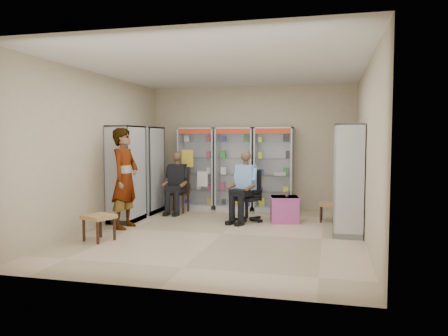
% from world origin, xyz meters
% --- Properties ---
extents(floor, '(6.00, 6.00, 0.00)m').
position_xyz_m(floor, '(0.00, 0.00, 0.00)').
color(floor, '#C7AC8A').
rests_on(floor, ground).
extents(room_shell, '(5.02, 6.02, 3.01)m').
position_xyz_m(room_shell, '(0.00, 0.00, 1.97)').
color(room_shell, '#BDAB8C').
rests_on(room_shell, ground).
extents(cabinet_back_left, '(0.90, 0.50, 2.00)m').
position_xyz_m(cabinet_back_left, '(-1.30, 2.73, 1.00)').
color(cabinet_back_left, silver).
rests_on(cabinet_back_left, floor).
extents(cabinet_back_mid, '(0.90, 0.50, 2.00)m').
position_xyz_m(cabinet_back_mid, '(-0.35, 2.73, 1.00)').
color(cabinet_back_mid, '#A7AAAE').
rests_on(cabinet_back_mid, floor).
extents(cabinet_back_right, '(0.90, 0.50, 2.00)m').
position_xyz_m(cabinet_back_right, '(0.60, 2.73, 1.00)').
color(cabinet_back_right, '#A8AAB0').
rests_on(cabinet_back_right, floor).
extents(cabinet_right_far, '(0.90, 0.50, 2.00)m').
position_xyz_m(cabinet_right_far, '(2.23, 1.60, 1.00)').
color(cabinet_right_far, '#B0B3B7').
rests_on(cabinet_right_far, floor).
extents(cabinet_right_near, '(0.90, 0.50, 2.00)m').
position_xyz_m(cabinet_right_near, '(2.23, 0.50, 1.00)').
color(cabinet_right_near, '#A7A9AE').
rests_on(cabinet_right_near, floor).
extents(cabinet_left_far, '(0.90, 0.50, 2.00)m').
position_xyz_m(cabinet_left_far, '(-2.23, 1.80, 1.00)').
color(cabinet_left_far, '#A0A4A7').
rests_on(cabinet_left_far, floor).
extents(cabinet_left_near, '(0.90, 0.50, 2.00)m').
position_xyz_m(cabinet_left_near, '(-2.23, 0.70, 1.00)').
color(cabinet_left_near, '#B8BBC0').
rests_on(cabinet_left_near, floor).
extents(wooden_chair, '(0.42, 0.42, 0.94)m').
position_xyz_m(wooden_chair, '(-1.55, 2.00, 0.47)').
color(wooden_chair, black).
rests_on(wooden_chair, floor).
extents(seated_customer, '(0.44, 0.60, 1.34)m').
position_xyz_m(seated_customer, '(-1.55, 1.95, 0.67)').
color(seated_customer, black).
rests_on(seated_customer, floor).
extents(office_chair, '(0.76, 0.76, 1.08)m').
position_xyz_m(office_chair, '(0.22, 1.29, 0.54)').
color(office_chair, black).
rests_on(office_chair, floor).
extents(seated_shopkeeper, '(0.65, 0.75, 1.38)m').
position_xyz_m(seated_shopkeeper, '(0.22, 1.24, 0.69)').
color(seated_shopkeeper, '#6DA4D9').
rests_on(seated_shopkeeper, floor).
extents(pink_trunk, '(0.65, 0.63, 0.53)m').
position_xyz_m(pink_trunk, '(1.00, 1.40, 0.27)').
color(pink_trunk, '#A5428E').
rests_on(pink_trunk, floor).
extents(tea_glass, '(0.07, 0.07, 0.11)m').
position_xyz_m(tea_glass, '(1.04, 1.43, 0.59)').
color(tea_glass, '#502306').
rests_on(tea_glass, pink_trunk).
extents(woven_stool_a, '(0.40, 0.40, 0.39)m').
position_xyz_m(woven_stool_a, '(1.90, 1.66, 0.20)').
color(woven_stool_a, '#AB8B48').
rests_on(woven_stool_a, floor).
extents(woven_stool_b, '(0.58, 0.58, 0.45)m').
position_xyz_m(woven_stool_b, '(-1.90, -1.02, 0.22)').
color(woven_stool_b, '#96633F').
rests_on(woven_stool_b, floor).
extents(standing_man, '(0.51, 0.73, 1.94)m').
position_xyz_m(standing_man, '(-1.95, 0.07, 0.97)').
color(standing_man, gray).
rests_on(standing_man, floor).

